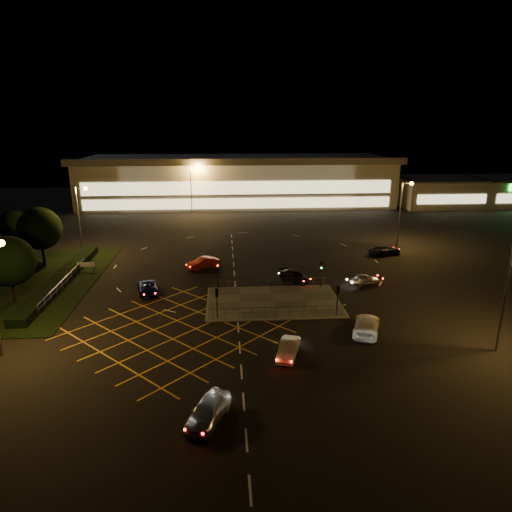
{
  "coord_description": "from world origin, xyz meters",
  "views": [
    {
      "loc": [
        -3.05,
        -47.74,
        18.99
      ],
      "look_at": [
        0.88,
        9.0,
        2.0
      ],
      "focal_mm": 32.0,
      "sensor_mm": 36.0,
      "label": 1
    }
  ],
  "objects": [
    {
      "name": "retail_unit_a",
      "position": [
        46.0,
        53.97,
        3.21
      ],
      "size": [
        18.8,
        14.8,
        6.35
      ],
      "color": "beige",
      "rests_on": "ground"
    },
    {
      "name": "car_approach_white",
      "position": [
        9.84,
        -9.95,
        0.79
      ],
      "size": [
        4.05,
        5.88,
        1.58
      ],
      "primitive_type": "imported",
      "rotation": [
        0.0,
        0.0,
        2.77
      ],
      "color": "silver",
      "rests_on": "ground"
    },
    {
      "name": "tree_d",
      "position": [
        -34.0,
        20.0,
        4.02
      ],
      "size": [
        4.68,
        4.68,
        6.37
      ],
      "color": "black",
      "rests_on": "ground"
    },
    {
      "name": "car_east_grey",
      "position": [
        20.36,
        15.18,
        0.67
      ],
      "size": [
        5.31,
        3.89,
        1.34
      ],
      "primitive_type": "imported",
      "rotation": [
        0.0,
        0.0,
        1.96
      ],
      "color": "black",
      "rests_on": "ground"
    },
    {
      "name": "tree_c",
      "position": [
        -28.0,
        14.0,
        4.95
      ],
      "size": [
        5.76,
        5.76,
        7.84
      ],
      "color": "black",
      "rests_on": "ground"
    },
    {
      "name": "car_circ_red",
      "position": [
        -6.12,
        10.46,
        0.73
      ],
      "size": [
        4.65,
        3.47,
        1.46
      ],
      "primitive_type": "imported",
      "rotation": [
        0.0,
        0.0,
        5.2
      ],
      "color": "maroon",
      "rests_on": "ground"
    },
    {
      "name": "signal_se",
      "position": [
        8.0,
        -5.99,
        2.37
      ],
      "size": [
        0.28,
        0.3,
        3.15
      ],
      "rotation": [
        0.0,
        0.0,
        3.14
      ],
      "color": "black",
      "rests_on": "pedestrian_island"
    },
    {
      "name": "car_near_silver",
      "position": [
        -4.42,
        -21.96,
        0.78
      ],
      "size": [
        3.43,
        4.91,
        1.55
      ],
      "primitive_type": "imported",
      "rotation": [
        0.0,
        0.0,
        5.89
      ],
      "color": "silver",
      "rests_on": "ground"
    },
    {
      "name": "streetlight_nw",
      "position": [
        -23.56,
        18.0,
        6.56
      ],
      "size": [
        1.78,
        0.56,
        10.03
      ],
      "color": "slate",
      "rests_on": "ground"
    },
    {
      "name": "tree_e",
      "position": [
        -26.0,
        0.0,
        4.64
      ],
      "size": [
        5.4,
        5.4,
        7.35
      ],
      "color": "black",
      "rests_on": "ground"
    },
    {
      "name": "car_far_dkgrey",
      "position": [
        5.3,
        4.58,
        0.64
      ],
      "size": [
        4.05,
        4.57,
        1.27
      ],
      "primitive_type": "imported",
      "rotation": [
        0.0,
        0.0,
        0.64
      ],
      "color": "black",
      "rests_on": "ground"
    },
    {
      "name": "car_right_silver",
      "position": [
        13.61,
        2.93,
        0.61
      ],
      "size": [
        3.82,
        2.23,
        1.22
      ],
      "primitive_type": "imported",
      "rotation": [
        0.0,
        0.0,
        1.81
      ],
      "color": "#B1B3B9",
      "rests_on": "ground"
    },
    {
      "name": "grass_verge",
      "position": [
        -28.0,
        6.0,
        0.04
      ],
      "size": [
        18.0,
        30.0,
        0.08
      ],
      "primitive_type": "cube",
      "color": "black",
      "rests_on": "ground"
    },
    {
      "name": "signal_ne",
      "position": [
        8.0,
        1.99,
        2.37
      ],
      "size": [
        0.28,
        0.3,
        3.15
      ],
      "color": "black",
      "rests_on": "pedestrian_island"
    },
    {
      "name": "pedestrian_island",
      "position": [
        2.0,
        -2.0,
        0.06
      ],
      "size": [
        14.0,
        9.0,
        0.12
      ],
      "primitive_type": "cube",
      "color": "#4C4944",
      "rests_on": "ground"
    },
    {
      "name": "supermarket",
      "position": [
        0.0,
        61.95,
        5.31
      ],
      "size": [
        72.0,
        26.5,
        10.5
      ],
      "color": "beige",
      "rests_on": "ground"
    },
    {
      "name": "car_queue_white",
      "position": [
        2.0,
        -13.78,
        0.67
      ],
      "size": [
        2.55,
        4.28,
        1.33
      ],
      "primitive_type": "imported",
      "rotation": [
        0.0,
        0.0,
        5.98
      ],
      "color": "silver",
      "rests_on": "ground"
    },
    {
      "name": "streetlight_far_right",
      "position": [
        30.44,
        50.0,
        6.56
      ],
      "size": [
        1.78,
        0.56,
        10.03
      ],
      "color": "slate",
      "rests_on": "ground"
    },
    {
      "name": "hedge",
      "position": [
        -23.0,
        6.0,
        0.5
      ],
      "size": [
        2.0,
        26.0,
        1.0
      ],
      "primitive_type": "cube",
      "color": "black",
      "rests_on": "ground"
    },
    {
      "name": "streetlight_far_left",
      "position": [
        -9.56,
        48.0,
        6.56
      ],
      "size": [
        1.78,
        0.56,
        10.03
      ],
      "color": "slate",
      "rests_on": "ground"
    },
    {
      "name": "ground",
      "position": [
        0.0,
        0.0,
        0.0
      ],
      "size": [
        180.0,
        180.0,
        0.0
      ],
      "primitive_type": "plane",
      "color": "black",
      "rests_on": "ground"
    },
    {
      "name": "retail_unit_b",
      "position": [
        62.0,
        53.96,
        3.22
      ],
      "size": [
        14.8,
        14.8,
        6.35
      ],
      "color": "beige",
      "rests_on": "ground"
    },
    {
      "name": "signal_sw",
      "position": [
        -4.0,
        -5.99,
        2.37
      ],
      "size": [
        0.28,
        0.3,
        3.15
      ],
      "rotation": [
        0.0,
        0.0,
        3.14
      ],
      "color": "black",
      "rests_on": "pedestrian_island"
    },
    {
      "name": "signal_nw",
      "position": [
        -4.0,
        1.99,
        2.37
      ],
      "size": [
        0.28,
        0.3,
        3.15
      ],
      "color": "black",
      "rests_on": "pedestrian_island"
    },
    {
      "name": "car_left_blue",
      "position": [
        -11.98,
        1.7,
        0.63
      ],
      "size": [
        3.12,
        4.9,
        1.26
      ],
      "primitive_type": "imported",
      "rotation": [
        0.0,
        0.0,
        0.24
      ],
      "color": "#0E1054",
      "rests_on": "ground"
    },
    {
      "name": "streetlight_ne",
      "position": [
        24.44,
        20.0,
        6.56
      ],
      "size": [
        1.78,
        0.56,
        10.03
      ],
      "color": "slate",
      "rests_on": "ground"
    }
  ]
}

